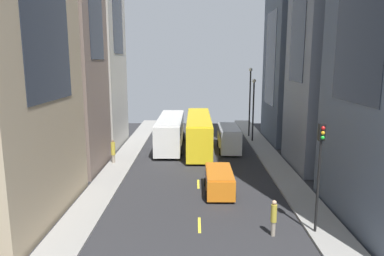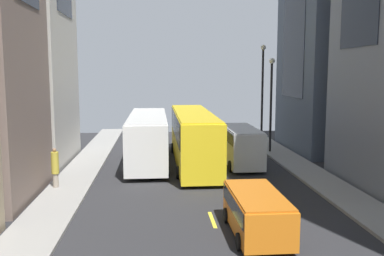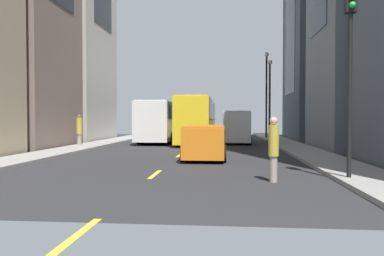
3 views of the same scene
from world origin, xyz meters
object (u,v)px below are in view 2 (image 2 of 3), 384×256
at_px(car_orange_0, 257,210).
at_px(city_bus_white, 148,134).
at_px(delivery_van_white, 241,143).
at_px(pedestrian_waiting_curb, 55,167).
at_px(streetcar_yellow, 193,133).

bearing_deg(car_orange_0, city_bus_white, 107.89).
bearing_deg(delivery_van_white, pedestrian_waiting_curb, -155.13).
bearing_deg(city_bus_white, delivery_van_white, -13.80).
relative_size(delivery_van_white, car_orange_0, 1.30).
xyz_separation_m(delivery_van_white, pedestrian_waiting_curb, (-11.08, -5.14, -0.25)).
bearing_deg(pedestrian_waiting_curb, car_orange_0, -21.05).
bearing_deg(streetcar_yellow, delivery_van_white, -13.82).
relative_size(city_bus_white, pedestrian_waiting_curb, 5.41).
bearing_deg(streetcar_yellow, pedestrian_waiting_curb, -143.21).
relative_size(streetcar_yellow, pedestrian_waiting_curb, 6.22).
relative_size(city_bus_white, delivery_van_white, 1.97).
bearing_deg(pedestrian_waiting_curb, city_bus_white, 70.74).
bearing_deg(city_bus_white, car_orange_0, -72.11).
height_order(delivery_van_white, car_orange_0, delivery_van_white).
xyz_separation_m(city_bus_white, car_orange_0, (4.45, -13.78, -1.03)).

